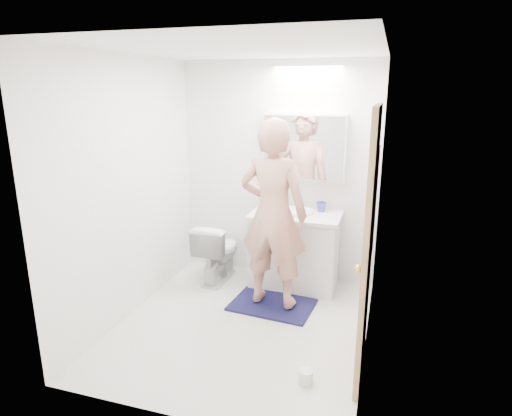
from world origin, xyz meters
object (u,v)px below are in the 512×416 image
at_px(toothbrush_cup, 321,207).
at_px(toilet_paper_roll, 306,376).
at_px(vanity_cabinet, 295,251).
at_px(person, 273,214).
at_px(soap_bottle_b, 279,200).
at_px(soap_bottle_a, 267,197).
at_px(toilet, 218,251).
at_px(medicine_cabinet, 304,147).

height_order(toothbrush_cup, toilet_paper_roll, toothbrush_cup).
relative_size(vanity_cabinet, person, 0.50).
relative_size(vanity_cabinet, toilet_paper_roll, 8.18).
bearing_deg(person, soap_bottle_b, -74.16).
distance_m(soap_bottle_a, soap_bottle_b, 0.13).
bearing_deg(vanity_cabinet, toothbrush_cup, 33.46).
height_order(soap_bottle_a, soap_bottle_b, soap_bottle_a).
relative_size(toilet, toothbrush_cup, 6.12).
relative_size(toilet, toilet_paper_roll, 6.15).
height_order(vanity_cabinet, toilet_paper_roll, vanity_cabinet).
bearing_deg(toilet_paper_roll, soap_bottle_b, 110.72).
relative_size(medicine_cabinet, soap_bottle_b, 5.45).
height_order(soap_bottle_a, toilet_paper_roll, soap_bottle_a).
distance_m(person, toilet_paper_roll, 1.50).
relative_size(vanity_cabinet, soap_bottle_a, 3.85).
bearing_deg(toilet, soap_bottle_b, -152.46).
bearing_deg(toothbrush_cup, medicine_cabinet, 166.76).
distance_m(medicine_cabinet, toothbrush_cup, 0.67).
bearing_deg(soap_bottle_b, medicine_cabinet, 6.45).
height_order(vanity_cabinet, toothbrush_cup, toothbrush_cup).
bearing_deg(soap_bottle_b, soap_bottle_a, -166.25).
height_order(soap_bottle_b, toothbrush_cup, soap_bottle_b).
xyz_separation_m(medicine_cabinet, toilet, (-0.88, -0.33, -1.16)).
bearing_deg(soap_bottle_a, person, -69.83).
height_order(soap_bottle_b, toilet_paper_roll, soap_bottle_b).
relative_size(vanity_cabinet, medicine_cabinet, 1.02).
xyz_separation_m(toilet, soap_bottle_b, (0.62, 0.30, 0.56)).
bearing_deg(person, toilet_paper_roll, 122.53).
xyz_separation_m(soap_bottle_b, toilet_paper_roll, (0.68, -1.79, -0.85)).
distance_m(toilet, person, 1.06).
bearing_deg(medicine_cabinet, person, -99.85).
relative_size(medicine_cabinet, toilet_paper_roll, 8.00).
xyz_separation_m(vanity_cabinet, medicine_cabinet, (0.03, 0.21, 1.11)).
xyz_separation_m(toilet, toothbrush_cup, (1.10, 0.28, 0.53)).
relative_size(soap_bottle_a, toothbrush_cup, 2.11).
height_order(vanity_cabinet, toilet, vanity_cabinet).
distance_m(vanity_cabinet, toilet, 0.86).
distance_m(soap_bottle_b, toothbrush_cup, 0.48).
relative_size(toilet, soap_bottle_a, 2.90).
relative_size(soap_bottle_b, toothbrush_cup, 1.46).
distance_m(person, soap_bottle_b, 0.74).
xyz_separation_m(medicine_cabinet, toothbrush_cup, (0.21, -0.05, -0.63)).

